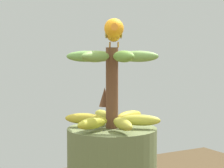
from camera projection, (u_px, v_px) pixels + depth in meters
The scene contains 2 objects.
banana_bunch at pixel (112, 88), 1.21m from camera, with size 0.30×0.29×0.25m.
perched_bird at pixel (114, 31), 1.19m from camera, with size 0.19×0.11×0.08m.
Camera 1 is at (1.05, -0.59, 1.57)m, focal length 64.00 mm.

